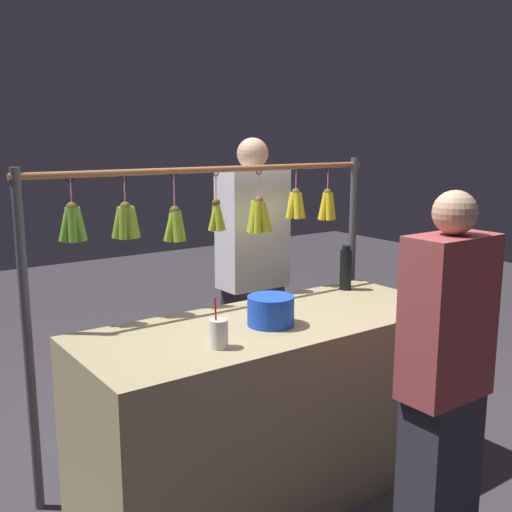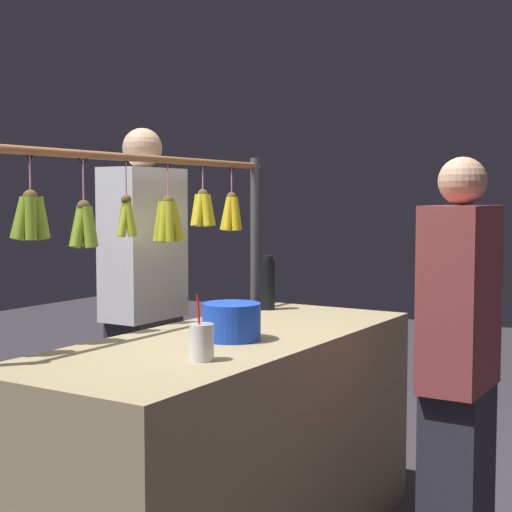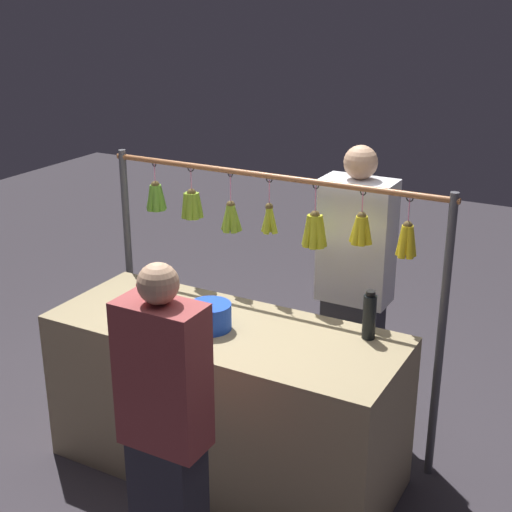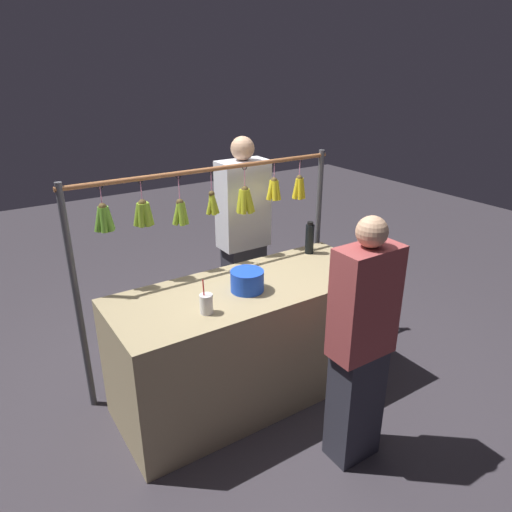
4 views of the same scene
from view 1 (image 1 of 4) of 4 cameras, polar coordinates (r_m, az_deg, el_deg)
The scene contains 8 objects.
ground_plane at distance 3.25m, azimuth 1.48°, elevation -20.70°, with size 12.00×12.00×0.00m, color #383339.
market_counter at distance 3.04m, azimuth 1.52°, elevation -13.81°, with size 1.86×0.74×0.86m, color tan.
display_rack at distance 3.21m, azimuth -3.80°, elevation 1.32°, with size 2.05×0.15×1.59m.
water_bottle at distance 3.47m, azimuth 8.40°, elevation -1.18°, with size 0.07×0.07×0.25m.
blue_bucket at distance 2.80m, azimuth 1.39°, elevation -5.14°, with size 0.22×0.22×0.14m, color blue.
drink_cup at distance 2.51m, azimuth -3.52°, elevation -7.26°, with size 0.08×0.08×0.21m.
vendor_person at distance 3.72m, azimuth -0.31°, elevation -2.39°, with size 0.41×0.22×1.71m.
customer_person at distance 2.52m, azimuth 17.18°, elevation -11.79°, with size 0.36×0.20×1.52m.
Camera 1 is at (1.67, 2.20, 1.71)m, focal length 42.70 mm.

